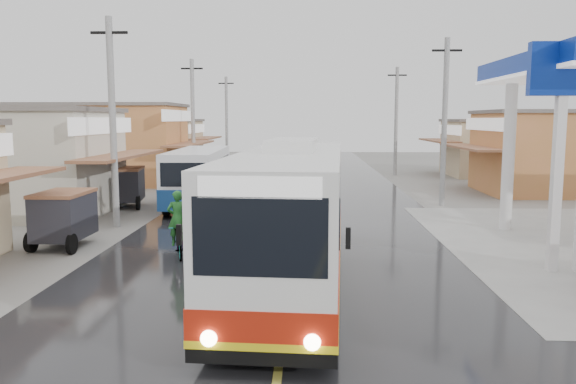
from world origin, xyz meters
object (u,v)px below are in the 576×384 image
object	(u,v)px
second_bus	(199,176)
tricycle_near	(63,215)
cyclist	(179,235)
coach_bus	(293,214)
tricycle_far	(126,184)

from	to	relation	value
second_bus	tricycle_near	distance (m)	9.39
cyclist	tricycle_near	size ratio (longest dim) A/B	0.85
coach_bus	tricycle_far	distance (m)	14.66
coach_bus	cyclist	size ratio (longest dim) A/B	5.73
cyclist	tricycle_near	xyz separation A→B (m)	(-4.08, 1.14, 0.37)
coach_bus	tricycle_near	xyz separation A→B (m)	(-7.62, 3.56, -0.71)
coach_bus	second_bus	world-z (taller)	coach_bus
coach_bus	second_bus	xyz separation A→B (m)	(-4.91, 12.54, -0.31)
second_bus	cyclist	world-z (taller)	second_bus
tricycle_far	cyclist	bearing A→B (deg)	-72.37
second_bus	tricycle_near	world-z (taller)	second_bus
tricycle_far	coach_bus	bearing A→B (deg)	-64.14
cyclist	tricycle_near	world-z (taller)	cyclist
cyclist	tricycle_near	distance (m)	4.25
coach_bus	tricycle_far	size ratio (longest dim) A/B	4.75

